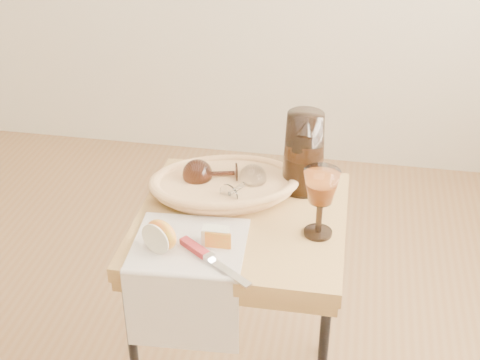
% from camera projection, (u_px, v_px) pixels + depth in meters
% --- Properties ---
extents(side_table, '(0.54, 0.54, 0.68)m').
position_uv_depth(side_table, '(241.00, 316.00, 1.86)').
color(side_table, brown).
rests_on(side_table, floor).
extents(tea_towel, '(0.28, 0.26, 0.01)m').
position_uv_depth(tea_towel, '(189.00, 245.00, 1.58)').
color(tea_towel, white).
rests_on(tea_towel, side_table).
extents(bread_basket, '(0.42, 0.34, 0.05)m').
position_uv_depth(bread_basket, '(225.00, 186.00, 1.77)').
color(bread_basket, '#9F6D42').
rests_on(bread_basket, side_table).
extents(goblet_lying_a, '(0.15, 0.11, 0.08)m').
position_uv_depth(goblet_lying_a, '(214.00, 174.00, 1.77)').
color(goblet_lying_a, '#402218').
rests_on(goblet_lying_a, bread_basket).
extents(goblet_lying_b, '(0.12, 0.14, 0.07)m').
position_uv_depth(goblet_lying_b, '(243.00, 185.00, 1.73)').
color(goblet_lying_b, white).
rests_on(goblet_lying_b, bread_basket).
extents(pitcher, '(0.19, 0.25, 0.26)m').
position_uv_depth(pitcher, '(304.00, 152.00, 1.75)').
color(pitcher, black).
rests_on(pitcher, side_table).
extents(wine_goblet, '(0.11, 0.11, 0.18)m').
position_uv_depth(wine_goblet, '(320.00, 203.00, 1.58)').
color(wine_goblet, white).
rests_on(wine_goblet, side_table).
extents(apple_half, '(0.10, 0.07, 0.08)m').
position_uv_depth(apple_half, '(161.00, 235.00, 1.54)').
color(apple_half, red).
rests_on(apple_half, tea_towel).
extents(apple_wedge, '(0.06, 0.04, 0.04)m').
position_uv_depth(apple_wedge, '(215.00, 236.00, 1.57)').
color(apple_wedge, beige).
rests_on(apple_wedge, tea_towel).
extents(table_knife, '(0.20, 0.15, 0.02)m').
position_uv_depth(table_knife, '(212.00, 259.00, 1.51)').
color(table_knife, silver).
rests_on(table_knife, tea_towel).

